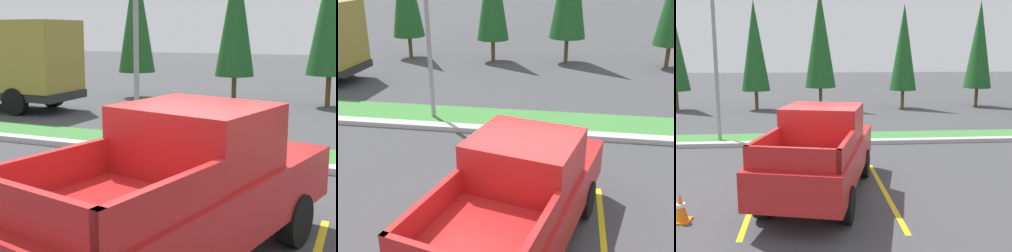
# 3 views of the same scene
# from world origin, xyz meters

# --- Properties ---
(parking_line_near) EXTENTS (0.12, 4.80, 0.01)m
(parking_line_near) POSITION_xyz_m (-1.60, -0.32, 0.00)
(parking_line_near) COLOR yellow
(parking_line_near) RESTS_ON ground
(curb_strip) EXTENTS (56.00, 0.40, 0.15)m
(curb_strip) POSITION_xyz_m (0.00, 5.00, 0.07)
(curb_strip) COLOR #B2B2AD
(curb_strip) RESTS_ON ground
(grass_median) EXTENTS (56.00, 1.80, 0.06)m
(grass_median) POSITION_xyz_m (0.00, 6.10, 0.03)
(grass_median) COLOR #42843D
(grass_median) RESTS_ON ground
(pickup_truck_main) EXTENTS (3.11, 5.52, 2.10)m
(pickup_truck_main) POSITION_xyz_m (-0.03, -0.27, 1.04)
(pickup_truck_main) COLOR black
(pickup_truck_main) RESTS_ON ground
(cypress_tree_leftmost) EXTENTS (1.67, 1.67, 6.42)m
(cypress_tree_leftmost) POSITION_xyz_m (-8.02, 14.76, 3.78)
(cypress_tree_leftmost) COLOR brown
(cypress_tree_leftmost) RESTS_ON ground
(cypress_tree_left_inner) EXTENTS (1.65, 1.65, 6.33)m
(cypress_tree_left_inner) POSITION_xyz_m (-3.38, 14.61, 3.72)
(cypress_tree_left_inner) COLOR brown
(cypress_tree_left_inner) RESTS_ON ground
(cypress_tree_center) EXTENTS (1.84, 1.84, 7.09)m
(cypress_tree_center) POSITION_xyz_m (0.42, 14.92, 4.17)
(cypress_tree_center) COLOR brown
(cypress_tree_center) RESTS_ON ground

